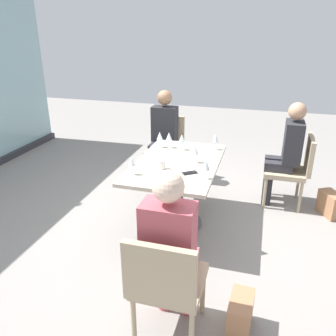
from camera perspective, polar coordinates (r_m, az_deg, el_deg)
name	(u,v)px	position (r m, az deg, el deg)	size (l,w,h in m)	color
ground_plane	(177,222)	(3.92, 1.42, -8.98)	(12.00, 12.00, 0.00)	gray
dining_table_main	(177,178)	(3.66, 1.51, -1.62)	(1.37, 0.85, 0.73)	#BCB29E
chair_far_right	(166,144)	(4.89, -0.38, 4.04)	(0.50, 0.46, 0.87)	tan
chair_side_end	(166,281)	(2.37, -0.32, -18.24)	(0.50, 0.46, 0.87)	tan
chair_front_right	(294,166)	(4.36, 20.14, 0.25)	(0.46, 0.50, 0.87)	tan
person_far_right	(163,132)	(4.73, -0.76, 5.97)	(0.39, 0.34, 1.26)	#28282D
person_side_end	(171,246)	(2.33, 0.44, -12.75)	(0.39, 0.34, 1.26)	#B24C56
person_front_right	(286,149)	(4.28, 19.05, 2.92)	(0.34, 0.39, 1.26)	#28282D
wine_glass_0	(195,150)	(3.55, 4.53, 2.96)	(0.07, 0.07, 0.18)	silver
wine_glass_1	(160,136)	(4.00, -1.38, 5.28)	(0.07, 0.07, 0.18)	silver
wine_glass_2	(215,138)	(3.96, 7.86, 4.89)	(0.07, 0.07, 0.18)	silver
wine_glass_3	(206,166)	(3.16, 6.35, 0.41)	(0.07, 0.07, 0.18)	silver
wine_glass_4	(132,161)	(3.26, -6.02, 1.12)	(0.07, 0.07, 0.18)	silver
wine_glass_5	(169,137)	(3.99, 0.16, 5.22)	(0.07, 0.07, 0.18)	silver
wine_glass_6	(182,139)	(3.91, 2.30, 4.88)	(0.07, 0.07, 0.18)	silver
coffee_cup	(161,165)	(3.40, -1.09, 0.57)	(0.08, 0.08, 0.09)	white
cell_phone_on_table	(190,173)	(3.32, 3.64, -0.80)	(0.07, 0.14, 0.01)	black
handbag_0	(201,169)	(4.96, 5.51, -0.19)	(0.30, 0.16, 0.28)	silver
handbag_1	(240,315)	(2.71, 11.88, -22.75)	(0.30, 0.16, 0.28)	#A3704C
handbag_2	(330,204)	(4.41, 25.33, -5.43)	(0.30, 0.16, 0.28)	#A3704C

